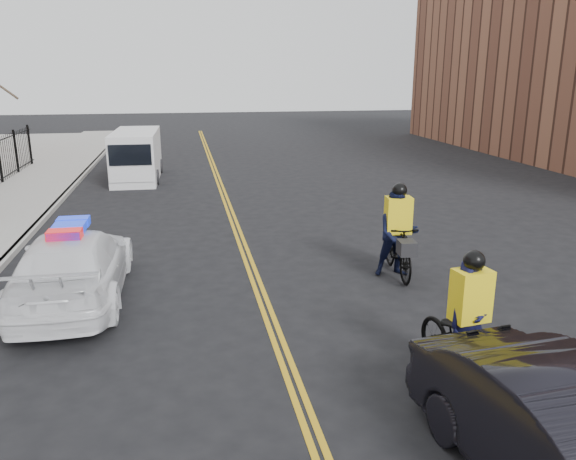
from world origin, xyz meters
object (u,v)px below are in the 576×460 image
(cyclist_near, at_px, (468,335))
(cyclist_far, at_px, (397,240))
(cargo_van, at_px, (136,156))
(police_cruiser, at_px, (73,266))

(cyclist_near, xyz_separation_m, cyclist_far, (0.63, 4.57, 0.14))
(cyclist_far, bearing_deg, cargo_van, 122.08)
(cargo_van, height_order, cyclist_far, cyclist_far)
(police_cruiser, xyz_separation_m, cargo_van, (0.34, 13.84, 0.29))
(police_cruiser, relative_size, cyclist_near, 2.31)
(cyclist_near, relative_size, cyclist_far, 0.99)
(cargo_van, xyz_separation_m, cyclist_far, (6.78, -13.70, -0.17))
(police_cruiser, distance_m, cyclist_near, 7.85)
(cargo_van, xyz_separation_m, cyclist_near, (6.15, -18.27, -0.31))
(cargo_van, distance_m, cyclist_near, 19.28)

